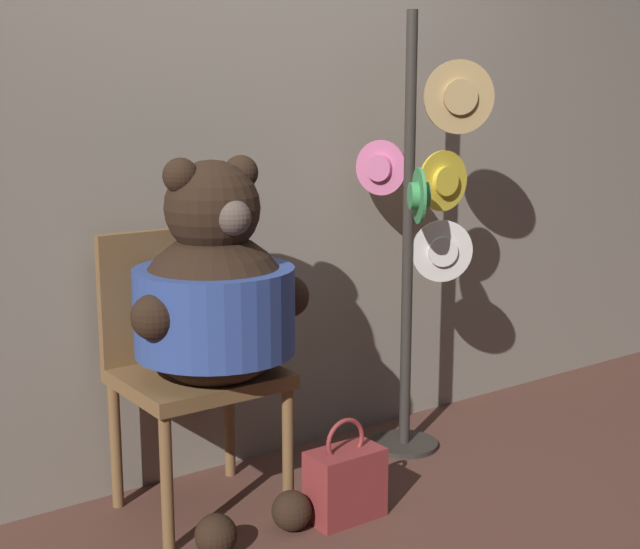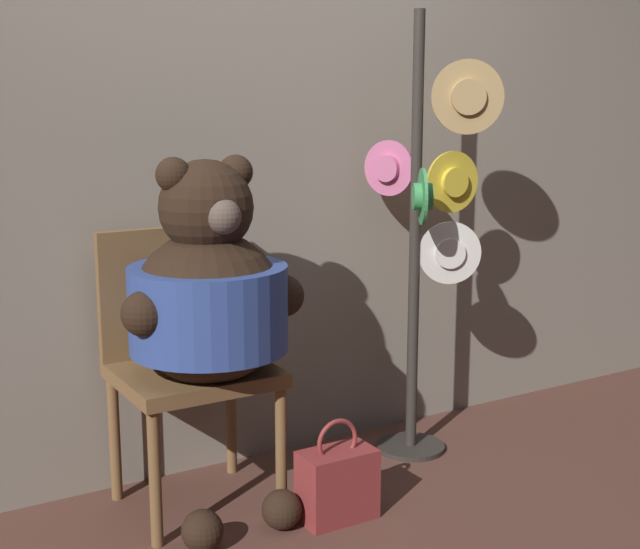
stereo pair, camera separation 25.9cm
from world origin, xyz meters
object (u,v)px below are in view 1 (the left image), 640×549
at_px(hat_display_rack, 422,228).
at_px(handbag_on_ground, 345,482).
at_px(teddy_bear, 215,301).
at_px(chair, 188,355).

bearing_deg(hat_display_rack, handbag_on_ground, -151.87).
relative_size(teddy_bear, handbag_on_ground, 3.44).
distance_m(chair, hat_display_rack, 1.07).
bearing_deg(handbag_on_ground, chair, 131.75).
bearing_deg(teddy_bear, hat_display_rack, 4.46).
height_order(teddy_bear, hat_display_rack, hat_display_rack).
xyz_separation_m(chair, hat_display_rack, (1.00, -0.08, 0.37)).
bearing_deg(chair, handbag_on_ground, -48.25).
distance_m(chair, handbag_on_ground, 0.69).
xyz_separation_m(chair, handbag_on_ground, (0.37, -0.41, -0.41)).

